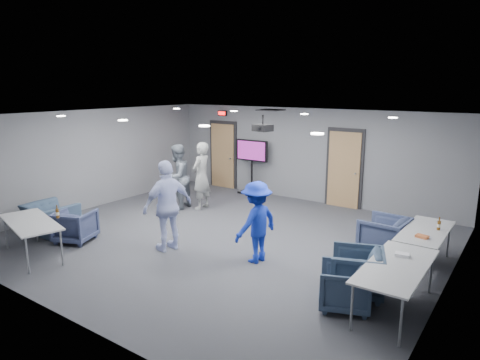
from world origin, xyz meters
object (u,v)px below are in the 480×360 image
Objects in this scene: table_right_a at (425,233)px; person_b at (177,177)px; person_d at (256,222)px; table_right_b at (396,268)px; chair_right_c at (344,287)px; chair_front_a at (75,226)px; bottle_right at (439,225)px; chair_right_a at (384,236)px; person_a at (201,176)px; bottle_front at (57,213)px; chair_right_b at (357,272)px; chair_front_b at (51,219)px; projector at (263,128)px; table_front_left at (30,223)px; person_c at (168,206)px; tv_stand at (252,163)px.

person_b is at bearing 87.49° from table_right_a.
person_d is 0.81× the size of table_right_b.
chair_right_c is at bearing 163.92° from table_right_a.
bottle_right reaches higher than chair_front_a.
chair_right_a is 1.13× the size of chair_front_a.
person_a is 4.11m from bottle_front.
bottle_right is (2.90, 1.68, 0.03)m from person_d.
person_d is 5.90× the size of bottle_front.
chair_right_a reaches higher than chair_right_b.
chair_front_b is 5.27m from projector.
chair_right_b reaches higher than table_front_left.
person_b is at bearing -108.01° from chair_front_b.
chair_right_b is 1.09× the size of chair_front_a.
chair_front_a is at bearing -122.84° from projector.
person_a is 1.04× the size of table_right_a.
chair_right_a is at bearing -174.15° from chair_front_a.
chair_right_a reaches higher than table_right_b.
person_a is at bearing 83.65° from table_right_a.
chair_front_b is 0.55× the size of table_front_left.
person_b is 4.17m from table_front_left.
table_right_a is at bearing 129.83° from person_d.
person_d is 3.36m from bottle_right.
table_right_a is 4.01× the size of projector.
bottle_front is (-6.22, -3.44, 0.14)m from table_right_a.
person_c is 2.76m from projector.
chair_right_a is 6.99m from table_front_left.
bottle_front is at bearing -114.80° from projector.
tv_stand is at bearing 169.69° from person_a.
person_c is 4.26× the size of projector.
table_front_left is (-5.67, -4.07, 0.29)m from chair_right_a.
person_c is at bearing -55.20° from chair_right_a.
tv_stand is (0.75, 6.75, 0.27)m from table_front_left.
person_b reaches higher than chair_front_b.
chair_right_c is at bearing 81.05° from person_d.
person_d is 2.09× the size of chair_right_c.
projector is (2.11, -2.78, 1.44)m from tv_stand.
tv_stand reaches higher than chair_right_b.
person_a is 4.19× the size of projector.
table_front_left is at bearing -96.31° from tv_stand.
chair_right_b reaches higher than chair_right_c.
person_a is at bearing 177.87° from projector.
person_a is 2.12× the size of chair_right_a.
person_a is 5.81m from chair_right_b.
person_b reaches higher than table_front_left.
person_b is 0.91× the size of table_right_b.
table_front_left reaches higher than chair_right_c.
chair_right_b is at bearing 168.76° from chair_front_a.
tv_stand is (-5.07, 5.12, 0.62)m from chair_right_c.
chair_front_a is at bearing -53.26° from person_c.
table_right_a is at bearing -26.62° from tv_stand.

